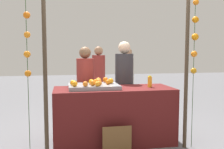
{
  "coord_description": "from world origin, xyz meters",
  "views": [
    {
      "loc": [
        -0.76,
        -3.85,
        1.45
      ],
      "look_at": [
        0.0,
        0.15,
        1.08
      ],
      "focal_mm": 40.08,
      "sensor_mm": 36.0,
      "label": 1
    }
  ],
  "objects_px": {
    "juice_bottle": "(150,82)",
    "vendor_left": "(85,93)",
    "orange_0": "(111,81)",
    "vendor_right": "(124,90)",
    "orange_1": "(85,84)",
    "stall_counter": "(114,115)",
    "chalkboard_sign": "(117,141)"
  },
  "relations": [
    {
      "from": "stall_counter",
      "to": "orange_0",
      "type": "height_order",
      "value": "orange_0"
    },
    {
      "from": "orange_1",
      "to": "stall_counter",
      "type": "bearing_deg",
      "value": 23.11
    },
    {
      "from": "juice_bottle",
      "to": "vendor_left",
      "type": "bearing_deg",
      "value": 147.38
    },
    {
      "from": "orange_0",
      "to": "vendor_right",
      "type": "relative_size",
      "value": 0.05
    },
    {
      "from": "vendor_left",
      "to": "vendor_right",
      "type": "xyz_separation_m",
      "value": [
        0.71,
        -0.04,
        0.04
      ]
    },
    {
      "from": "orange_1",
      "to": "vendor_left",
      "type": "distance_m",
      "value": 0.85
    },
    {
      "from": "orange_0",
      "to": "vendor_left",
      "type": "xyz_separation_m",
      "value": [
        -0.37,
        0.53,
        -0.27
      ]
    },
    {
      "from": "juice_bottle",
      "to": "vendor_left",
      "type": "distance_m",
      "value": 1.2
    },
    {
      "from": "stall_counter",
      "to": "chalkboard_sign",
      "type": "xyz_separation_m",
      "value": [
        -0.06,
        -0.52,
        -0.24
      ]
    },
    {
      "from": "stall_counter",
      "to": "orange_1",
      "type": "bearing_deg",
      "value": -156.89
    },
    {
      "from": "stall_counter",
      "to": "orange_1",
      "type": "distance_m",
      "value": 0.74
    },
    {
      "from": "juice_bottle",
      "to": "vendor_left",
      "type": "height_order",
      "value": "vendor_left"
    },
    {
      "from": "stall_counter",
      "to": "juice_bottle",
      "type": "relative_size",
      "value": 9.87
    },
    {
      "from": "juice_bottle",
      "to": "chalkboard_sign",
      "type": "bearing_deg",
      "value": -142.59
    },
    {
      "from": "stall_counter",
      "to": "orange_0",
      "type": "relative_size",
      "value": 21.41
    },
    {
      "from": "stall_counter",
      "to": "vendor_right",
      "type": "xyz_separation_m",
      "value": [
        0.31,
        0.57,
        0.32
      ]
    },
    {
      "from": "stall_counter",
      "to": "vendor_left",
      "type": "height_order",
      "value": "vendor_left"
    },
    {
      "from": "vendor_right",
      "to": "vendor_left",
      "type": "bearing_deg",
      "value": 176.46
    },
    {
      "from": "vendor_left",
      "to": "orange_0",
      "type": "bearing_deg",
      "value": -55.32
    },
    {
      "from": "orange_0",
      "to": "orange_1",
      "type": "distance_m",
      "value": 0.51
    },
    {
      "from": "orange_1",
      "to": "chalkboard_sign",
      "type": "height_order",
      "value": "orange_1"
    },
    {
      "from": "orange_0",
      "to": "chalkboard_sign",
      "type": "relative_size",
      "value": 0.2
    },
    {
      "from": "chalkboard_sign",
      "to": "vendor_left",
      "type": "bearing_deg",
      "value": 106.92
    },
    {
      "from": "juice_bottle",
      "to": "vendor_left",
      "type": "xyz_separation_m",
      "value": [
        -0.99,
        0.63,
        -0.25
      ]
    },
    {
      "from": "stall_counter",
      "to": "chalkboard_sign",
      "type": "relative_size",
      "value": 4.34
    },
    {
      "from": "juice_bottle",
      "to": "chalkboard_sign",
      "type": "xyz_separation_m",
      "value": [
        -0.65,
        -0.49,
        -0.77
      ]
    },
    {
      "from": "orange_1",
      "to": "juice_bottle",
      "type": "height_order",
      "value": "juice_bottle"
    },
    {
      "from": "chalkboard_sign",
      "to": "orange_1",
      "type": "bearing_deg",
      "value": 142.06
    },
    {
      "from": "orange_1",
      "to": "juice_bottle",
      "type": "distance_m",
      "value": 1.07
    },
    {
      "from": "orange_0",
      "to": "juice_bottle",
      "type": "height_order",
      "value": "juice_bottle"
    },
    {
      "from": "orange_0",
      "to": "orange_1",
      "type": "xyz_separation_m",
      "value": [
        -0.43,
        -0.28,
        -0.0
      ]
    },
    {
      "from": "orange_1",
      "to": "vendor_right",
      "type": "distance_m",
      "value": 1.11
    }
  ]
}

